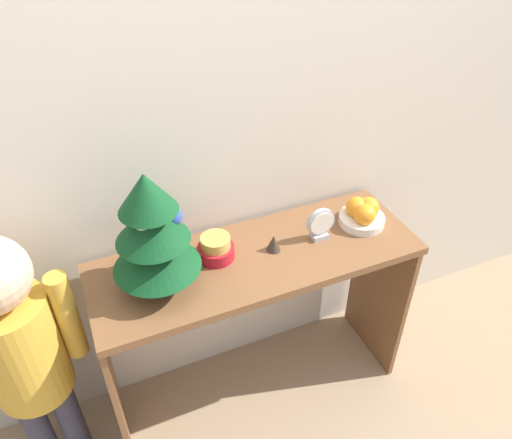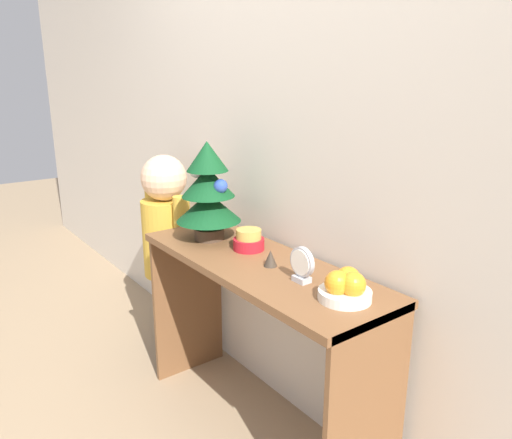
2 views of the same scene
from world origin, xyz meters
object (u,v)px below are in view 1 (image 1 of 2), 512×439
object	(u,v)px
desk_clock	(320,224)
child_figure	(18,342)
figurine	(274,243)
fruit_bowl	(362,213)
mini_tree	(153,233)
singing_bowl	(216,248)

from	to	relation	value
desk_clock	child_figure	distance (m)	1.05
figurine	fruit_bowl	bearing A→B (deg)	1.57
fruit_bowl	desk_clock	size ratio (longest dim) A/B	1.36
mini_tree	child_figure	world-z (taller)	mini_tree
desk_clock	figurine	bearing A→B (deg)	178.05
mini_tree	figurine	world-z (taller)	mini_tree
fruit_bowl	child_figure	world-z (taller)	child_figure
figurine	desk_clock	bearing A→B (deg)	-1.95
figurine	child_figure	size ratio (longest dim) A/B	0.06
mini_tree	child_figure	xyz separation A→B (m)	(-0.45, 0.02, -0.30)
fruit_bowl	singing_bowl	world-z (taller)	fruit_bowl
mini_tree	singing_bowl	size ratio (longest dim) A/B	3.33
singing_bowl	figurine	world-z (taller)	singing_bowl
mini_tree	singing_bowl	world-z (taller)	mini_tree
singing_bowl	desk_clock	world-z (taller)	desk_clock
singing_bowl	child_figure	size ratio (longest dim) A/B	0.12
singing_bowl	child_figure	distance (m)	0.68
desk_clock	singing_bowl	bearing A→B (deg)	172.51
fruit_bowl	child_figure	size ratio (longest dim) A/B	0.16
mini_tree	child_figure	size ratio (longest dim) A/B	0.40
mini_tree	desk_clock	world-z (taller)	mini_tree
mini_tree	figurine	xyz separation A→B (m)	(0.41, 0.01, -0.18)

